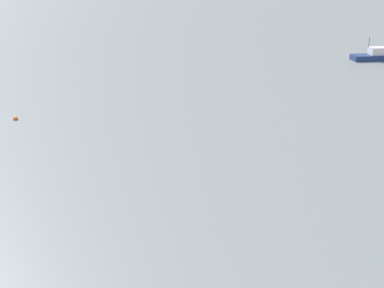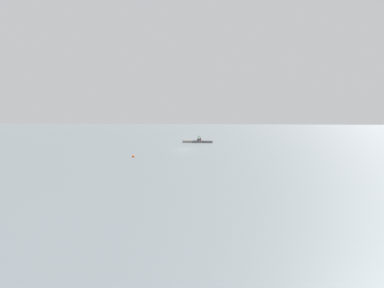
{
  "view_description": "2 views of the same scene",
  "coord_description": "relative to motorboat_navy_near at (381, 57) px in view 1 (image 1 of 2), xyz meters",
  "views": [
    {
      "loc": [
        38.78,
        47.66,
        14.38
      ],
      "look_at": [
        6.79,
        33.46,
        0.99
      ],
      "focal_mm": 47.0,
      "sensor_mm": 36.0,
      "label": 1
    },
    {
      "loc": [
        -13.77,
        66.09,
        6.44
      ],
      "look_at": [
        -5.78,
        22.32,
        2.87
      ],
      "focal_mm": 31.02,
      "sensor_mm": 36.0,
      "label": 2
    }
  ],
  "objects": [
    {
      "name": "mooring_buoy_mid",
      "position": [
        42.66,
        -28.4,
        -0.35
      ],
      "size": [
        0.45,
        0.45,
        0.45
      ],
      "color": "#EA5914",
      "rests_on": "ground_plane"
    },
    {
      "name": "motorboat_navy_near",
      "position": [
        0.0,
        0.0,
        0.0
      ],
      "size": [
        5.62,
        7.4,
        4.09
      ],
      "rotation": [
        0.0,
        0.0,
        0.53
      ],
      "color": "navy",
      "rests_on": "ground_plane"
    }
  ]
}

